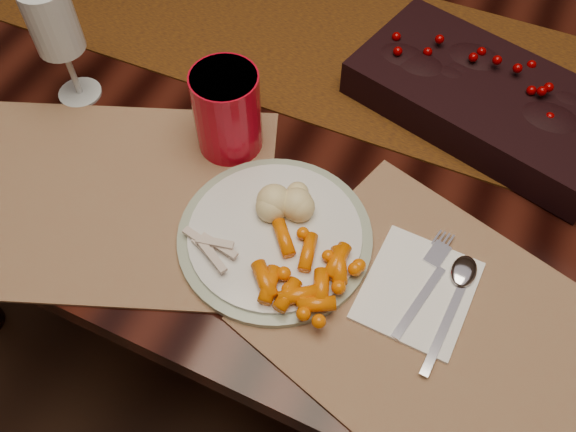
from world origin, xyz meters
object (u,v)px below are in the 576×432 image
at_px(placemat_main, 454,339).
at_px(wine_glass, 62,46).
at_px(centerpiece, 489,95).
at_px(red_cup, 227,111).
at_px(dinner_plate, 275,236).
at_px(dining_table, 363,232).
at_px(baby_carrots, 294,272).
at_px(napkin, 418,290).
at_px(turkey_shreds, 207,245).
at_px(mashed_potatoes, 286,196).

relative_size(placemat_main, wine_glass, 2.35).
distance_m(centerpiece, wine_glass, 0.62).
height_order(centerpiece, red_cup, red_cup).
bearing_deg(dinner_plate, centerpiece, 60.67).
relative_size(dining_table, wine_glass, 9.43).
bearing_deg(baby_carrots, dinner_plate, 136.30).
distance_m(dining_table, napkin, 0.50).
distance_m(dining_table, turkey_shreds, 0.55).
relative_size(centerpiece, red_cup, 3.04).
bearing_deg(dining_table, wine_glass, -157.16).
height_order(turkey_shreds, red_cup, red_cup).
xyz_separation_m(dinner_plate, napkin, (0.19, 0.01, -0.00)).
height_order(placemat_main, mashed_potatoes, mashed_potatoes).
xyz_separation_m(placemat_main, baby_carrots, (-0.20, -0.01, 0.03)).
bearing_deg(dining_table, centerpiece, 14.29).
relative_size(mashed_potatoes, napkin, 0.55).
relative_size(centerpiece, placemat_main, 0.87).
relative_size(baby_carrots, red_cup, 0.90).
distance_m(dining_table, placemat_main, 0.54).
bearing_deg(dinner_plate, red_cup, 136.94).
xyz_separation_m(dining_table, dinner_plate, (-0.05, -0.30, 0.39)).
bearing_deg(mashed_potatoes, placemat_main, -17.05).
height_order(dining_table, red_cup, red_cup).
distance_m(napkin, red_cup, 0.35).
relative_size(centerpiece, dinner_plate, 1.53).
distance_m(napkin, wine_glass, 0.60).
relative_size(mashed_potatoes, red_cup, 0.64).
bearing_deg(wine_glass, centerpiece, 20.89).
height_order(mashed_potatoes, turkey_shreds, mashed_potatoes).
height_order(dinner_plate, wine_glass, wine_glass).
bearing_deg(mashed_potatoes, dinner_plate, -84.48).
height_order(red_cup, wine_glass, wine_glass).
height_order(centerpiece, turkey_shreds, centerpiece).
xyz_separation_m(centerpiece, wine_glass, (-0.58, -0.22, 0.05)).
bearing_deg(turkey_shreds, napkin, 13.84).
bearing_deg(napkin, mashed_potatoes, 171.31).
xyz_separation_m(dinner_plate, red_cup, (-0.13, 0.12, 0.06)).
bearing_deg(mashed_potatoes, wine_glass, 169.88).
distance_m(placemat_main, dinner_plate, 0.26).
bearing_deg(dinner_plate, mashed_potatoes, 95.52).
xyz_separation_m(centerpiece, placemat_main, (0.07, -0.37, -0.04)).
distance_m(dining_table, centerpiece, 0.44).
bearing_deg(wine_glass, turkey_shreds, -27.74).
height_order(dining_table, mashed_potatoes, mashed_potatoes).
bearing_deg(baby_carrots, centerpiece, 70.01).
distance_m(dinner_plate, mashed_potatoes, 0.05).
bearing_deg(red_cup, wine_glass, -177.93).
distance_m(dining_table, mashed_potatoes, 0.49).
relative_size(turkey_shreds, wine_glass, 0.41).
height_order(placemat_main, wine_glass, wine_glass).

